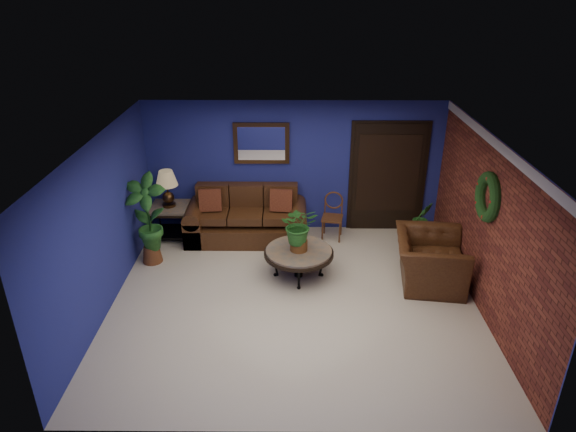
{
  "coord_description": "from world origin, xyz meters",
  "views": [
    {
      "loc": [
        -0.05,
        -6.54,
        4.51
      ],
      "look_at": [
        -0.1,
        0.55,
        1.16
      ],
      "focal_mm": 32.0,
      "sensor_mm": 36.0,
      "label": 1
    }
  ],
  "objects_px": {
    "coffee_table": "(299,253)",
    "end_table": "(170,213)",
    "table_lamp": "(167,184)",
    "side_chair": "(333,213)",
    "sofa": "(247,221)",
    "armchair": "(430,260)"
  },
  "relations": [
    {
      "from": "sofa",
      "to": "end_table",
      "type": "height_order",
      "value": "sofa"
    },
    {
      "from": "side_chair",
      "to": "armchair",
      "type": "height_order",
      "value": "side_chair"
    },
    {
      "from": "side_chair",
      "to": "armchair",
      "type": "distance_m",
      "value": 2.13
    },
    {
      "from": "sofa",
      "to": "table_lamp",
      "type": "bearing_deg",
      "value": -178.64
    },
    {
      "from": "sofa",
      "to": "coffee_table",
      "type": "height_order",
      "value": "sofa"
    },
    {
      "from": "end_table",
      "to": "table_lamp",
      "type": "xyz_separation_m",
      "value": [
        0.0,
        0.0,
        0.58
      ]
    },
    {
      "from": "table_lamp",
      "to": "side_chair",
      "type": "xyz_separation_m",
      "value": [
        3.02,
        0.06,
        -0.58
      ]
    },
    {
      "from": "coffee_table",
      "to": "table_lamp",
      "type": "relative_size",
      "value": 1.71
    },
    {
      "from": "coffee_table",
      "to": "side_chair",
      "type": "bearing_deg",
      "value": 65.32
    },
    {
      "from": "end_table",
      "to": "armchair",
      "type": "bearing_deg",
      "value": -18.73
    },
    {
      "from": "coffee_table",
      "to": "armchair",
      "type": "bearing_deg",
      "value": -4.32
    },
    {
      "from": "sofa",
      "to": "table_lamp",
      "type": "xyz_separation_m",
      "value": [
        -1.42,
        -0.03,
        0.75
      ]
    },
    {
      "from": "sofa",
      "to": "side_chair",
      "type": "bearing_deg",
      "value": 1.08
    },
    {
      "from": "sofa",
      "to": "coffee_table",
      "type": "xyz_separation_m",
      "value": [
        0.95,
        -1.39,
        0.1
      ]
    },
    {
      "from": "coffee_table",
      "to": "armchair",
      "type": "xyz_separation_m",
      "value": [
        2.08,
        -0.16,
        -0.03
      ]
    },
    {
      "from": "table_lamp",
      "to": "side_chair",
      "type": "bearing_deg",
      "value": 1.21
    },
    {
      "from": "table_lamp",
      "to": "side_chair",
      "type": "distance_m",
      "value": 3.08
    },
    {
      "from": "coffee_table",
      "to": "end_table",
      "type": "distance_m",
      "value": 2.73
    },
    {
      "from": "sofa",
      "to": "armchair",
      "type": "xyz_separation_m",
      "value": [
        3.03,
        -1.54,
        0.07
      ]
    },
    {
      "from": "end_table",
      "to": "armchair",
      "type": "xyz_separation_m",
      "value": [
        4.45,
        -1.51,
        -0.1
      ]
    },
    {
      "from": "coffee_table",
      "to": "end_table",
      "type": "xyz_separation_m",
      "value": [
        -2.37,
        1.35,
        0.07
      ]
    },
    {
      "from": "armchair",
      "to": "end_table",
      "type": "bearing_deg",
      "value": 78.88
    }
  ]
}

